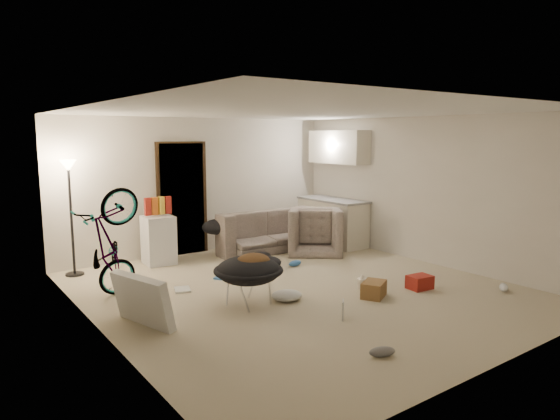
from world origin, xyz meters
TOP-DOWN VIEW (x-y plane):
  - floor at (0.00, 0.00)m, footprint 5.50×6.00m
  - ceiling at (0.00, 0.00)m, footprint 5.50×6.00m
  - wall_back at (0.00, 3.01)m, footprint 5.50×0.02m
  - wall_front at (0.00, -3.01)m, footprint 5.50×0.02m
  - wall_left at (-2.76, 0.00)m, footprint 0.02×6.00m
  - wall_right at (2.76, 0.00)m, footprint 0.02×6.00m
  - doorway at (-0.40, 2.97)m, footprint 0.85×0.10m
  - door_trim at (-0.40, 2.94)m, footprint 0.97×0.04m
  - floor_lamp at (-2.40, 2.65)m, footprint 0.28×0.28m
  - kitchen_counter at (2.43, 2.00)m, footprint 0.60×1.50m
  - counter_top at (2.43, 2.00)m, footprint 0.64×1.54m
  - kitchen_uppers at (2.56, 2.00)m, footprint 0.38×1.40m
  - sofa at (0.99, 2.45)m, footprint 2.02×0.83m
  - armchair at (1.72, 1.71)m, footprint 1.29×1.27m
  - bicycle at (-2.30, 1.17)m, footprint 1.59×0.84m
  - book_asset at (-0.35, -1.29)m, footprint 0.28×0.28m
  - mini_fridge at (-1.04, 2.55)m, footprint 0.51×0.51m
  - snack_box_0 at (-1.21, 2.55)m, footprint 0.10×0.07m
  - snack_box_1 at (-1.09, 2.55)m, footprint 0.11×0.08m
  - snack_box_2 at (-0.97, 2.55)m, footprint 0.12×0.10m
  - snack_box_3 at (-0.85, 2.55)m, footprint 0.10×0.07m
  - saucer_chair at (-0.93, -0.15)m, footprint 0.90×0.90m
  - hoodie at (-0.88, -0.18)m, footprint 0.51×0.44m
  - sofa_drape at (0.04, 2.45)m, footprint 0.60×0.51m
  - tv_box at (-2.30, -0.03)m, footprint 0.48×0.94m
  - drink_case_a at (0.62, -0.87)m, footprint 0.46×0.42m
  - drink_case_b at (1.43, -0.99)m, footprint 0.36×0.28m
  - juicer at (0.76, -0.50)m, footprint 0.15×0.15m
  - newspaper at (-0.19, 0.92)m, footprint 0.65×0.67m
  - book_blue at (-0.58, 1.09)m, footprint 0.35×0.37m
  - book_white at (-1.37, 0.93)m, footprint 0.29×0.33m
  - shoe_0 at (0.74, 1.05)m, footprint 0.27×0.13m
  - shoe_1 at (-0.49, 0.83)m, footprint 0.32×0.21m
  - shoe_3 at (-0.68, -2.22)m, footprint 0.30×0.21m
  - shoe_4 at (2.30, -1.76)m, footprint 0.30×0.26m
  - clothes_lump_a at (0.22, 1.20)m, footprint 0.75×0.69m
  - clothes_lump_b at (0.49, 1.73)m, footprint 0.60×0.59m
  - clothes_lump_c at (-0.42, -0.28)m, footprint 0.49×0.45m

SIDE VIEW (x-z plane):
  - floor at x=0.00m, z-range -0.02..0.00m
  - newspaper at x=-0.19m, z-range 0.00..0.01m
  - book_asset at x=-0.35m, z-range 0.00..0.02m
  - book_white at x=-1.37m, z-range 0.00..0.03m
  - book_blue at x=-0.58m, z-range 0.00..0.03m
  - shoe_0 at x=0.74m, z-range 0.00..0.10m
  - shoe_3 at x=-0.68m, z-range 0.00..0.10m
  - shoe_4 at x=2.30m, z-range 0.00..0.10m
  - shoe_1 at x=-0.49m, z-range 0.00..0.11m
  - clothes_lump_c at x=-0.42m, z-range 0.00..0.13m
  - clothes_lump_b at x=0.49m, z-range 0.00..0.14m
  - juicer at x=0.76m, z-range -0.02..0.19m
  - drink_case_b at x=1.43m, z-range 0.00..0.19m
  - clothes_lump_a at x=0.22m, z-range 0.00..0.20m
  - drink_case_a at x=0.62m, z-range 0.00..0.22m
  - sofa at x=0.99m, z-range 0.00..0.58m
  - tv_box at x=-2.30m, z-range 0.00..0.60m
  - armchair at x=1.72m, z-range 0.00..0.63m
  - saucer_chair at x=-0.93m, z-range 0.06..0.70m
  - bicycle at x=-2.30m, z-range -0.04..0.84m
  - mini_fridge at x=-1.04m, z-range 0.00..0.82m
  - kitchen_counter at x=2.43m, z-range 0.00..0.88m
  - sofa_drape at x=0.04m, z-range 0.40..0.68m
  - hoodie at x=-0.88m, z-range 0.46..0.68m
  - counter_top at x=2.43m, z-range 0.88..0.92m
  - snack_box_0 at x=-1.21m, z-range 0.85..1.15m
  - snack_box_1 at x=-1.09m, z-range 0.85..1.15m
  - snack_box_2 at x=-0.97m, z-range 0.85..1.15m
  - snack_box_3 at x=-0.85m, z-range 0.85..1.15m
  - doorway at x=-0.40m, z-range 0.00..2.04m
  - door_trim at x=-0.40m, z-range -0.03..2.07m
  - wall_back at x=0.00m, z-range 0.00..2.50m
  - wall_front at x=0.00m, z-range 0.00..2.50m
  - wall_left at x=-2.76m, z-range 0.00..2.50m
  - wall_right at x=2.76m, z-range 0.00..2.50m
  - floor_lamp at x=-2.40m, z-range 0.40..2.21m
  - kitchen_uppers at x=2.56m, z-range 1.62..2.27m
  - ceiling at x=0.00m, z-range 2.50..2.52m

